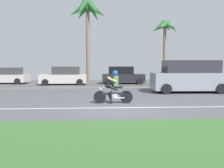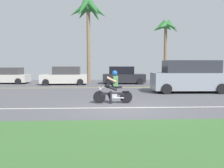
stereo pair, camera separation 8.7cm
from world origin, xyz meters
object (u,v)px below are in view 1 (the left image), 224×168
at_px(parked_car_1, 64,76).
at_px(parked_car_2, 123,76).
at_px(palm_tree_0, 88,14).
at_px(palm_tree_1, 165,30).
at_px(motorcyclist, 113,89).
at_px(parked_car_0, 6,76).
at_px(suv_nearby, 189,77).

bearing_deg(parked_car_1, parked_car_2, 6.99).
bearing_deg(palm_tree_0, parked_car_1, -122.75).
height_order(parked_car_1, palm_tree_0, palm_tree_0).
bearing_deg(palm_tree_0, palm_tree_1, 11.77).
distance_m(motorcyclist, parked_car_0, 15.06).
distance_m(parked_car_0, parked_car_1, 5.91).
bearing_deg(suv_nearby, parked_car_0, 152.85).
distance_m(suv_nearby, parked_car_0, 16.63).
xyz_separation_m(motorcyclist, parked_car_2, (1.51, 10.90, 0.11)).
xyz_separation_m(parked_car_2, palm_tree_1, (5.20, 4.23, 4.91)).
height_order(motorcyclist, parked_car_0, parked_car_0).
bearing_deg(parked_car_0, parked_car_1, -13.34).
bearing_deg(parked_car_1, suv_nearby, -34.54).
height_order(suv_nearby, palm_tree_1, palm_tree_1).
bearing_deg(parked_car_0, suv_nearby, -27.15).
bearing_deg(parked_car_1, palm_tree_1, 24.88).
xyz_separation_m(parked_car_0, parked_car_2, (11.10, -0.71, 0.04)).
distance_m(motorcyclist, palm_tree_1, 17.30).
relative_size(parked_car_2, palm_tree_0, 0.48).
xyz_separation_m(motorcyclist, palm_tree_1, (6.71, 15.14, 5.02)).
xyz_separation_m(motorcyclist, parked_car_1, (-3.84, 10.25, 0.11)).
height_order(suv_nearby, parked_car_2, suv_nearby).
xyz_separation_m(parked_car_1, parked_car_2, (5.35, 0.66, -0.00)).
xyz_separation_m(parked_car_0, palm_tree_1, (16.30, 3.52, 4.95)).
relative_size(suv_nearby, parked_car_1, 1.19).
distance_m(motorcyclist, palm_tree_0, 14.89).
relative_size(parked_car_1, parked_car_2, 1.04).
bearing_deg(suv_nearby, motorcyclist, -142.29).
distance_m(motorcyclist, parked_car_1, 10.94).
bearing_deg(parked_car_2, palm_tree_1, 39.17).
height_order(parked_car_0, palm_tree_1, palm_tree_1).
xyz_separation_m(motorcyclist, suv_nearby, (5.21, 4.02, 0.35)).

